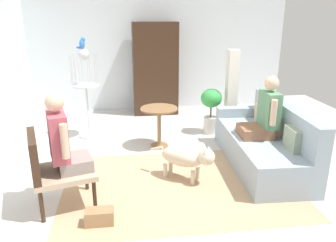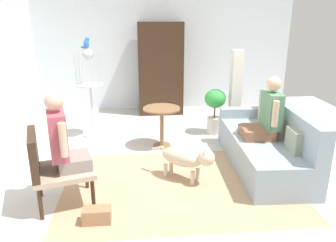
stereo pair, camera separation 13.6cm
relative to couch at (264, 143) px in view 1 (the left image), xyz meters
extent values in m
plane|color=beige|center=(-1.28, -0.22, -0.31)|extent=(8.14, 8.14, 0.00)
cube|color=silver|center=(-1.28, 3.23, 1.00)|extent=(5.85, 0.12, 2.62)
cube|color=tan|center=(-1.30, -0.46, -0.31)|extent=(2.88, 2.03, 0.01)
cube|color=#8EA0AD|center=(-0.06, -0.02, -0.09)|extent=(0.92, 2.06, 0.44)
cube|color=#8EA0AD|center=(0.26, -0.03, 0.35)|extent=(0.26, 2.03, 0.44)
cube|color=#8EA0AD|center=(-0.02, 0.90, 0.21)|extent=(0.84, 0.21, 0.15)
cube|color=gray|center=(0.11, -0.54, 0.27)|extent=(0.11, 0.32, 0.28)
cube|color=tan|center=(0.14, 0.02, 0.27)|extent=(0.11, 0.31, 0.28)
cube|color=#C6B284|center=(0.16, 0.58, 0.27)|extent=(0.11, 0.30, 0.28)
cylinder|color=#382316|center=(-2.45, -0.41, -0.13)|extent=(0.04, 0.04, 0.37)
cylinder|color=#382316|center=(-2.31, -0.89, -0.13)|extent=(0.04, 0.04, 0.37)
cylinder|color=#382316|center=(-2.97, -0.56, -0.13)|extent=(0.04, 0.04, 0.37)
cylinder|color=#382316|center=(-2.84, -1.04, -0.13)|extent=(0.04, 0.04, 0.37)
cube|color=tan|center=(-2.64, -0.72, 0.09)|extent=(0.78, 0.75, 0.06)
cube|color=#382316|center=(-2.91, -0.80, 0.34)|extent=(0.24, 0.60, 0.46)
cube|color=brown|center=(-0.17, -0.02, 0.20)|extent=(0.43, 0.43, 0.14)
cube|color=#598C66|center=(0.01, -0.02, 0.51)|extent=(0.20, 0.42, 0.49)
sphere|color=#DDB293|center=(0.01, -0.02, 0.88)|extent=(0.19, 0.19, 0.19)
cylinder|color=#DDB293|center=(-0.04, -0.27, 0.54)|extent=(0.08, 0.08, 0.34)
cylinder|color=#DDB293|center=(-0.02, 0.23, 0.54)|extent=(0.08, 0.08, 0.34)
cube|color=gray|center=(-2.52, -0.69, 0.19)|extent=(0.45, 0.47, 0.14)
cube|color=#B24C59|center=(-2.66, -0.73, 0.52)|extent=(0.28, 0.42, 0.52)
sphere|color=#DDB293|center=(-2.66, -0.73, 0.89)|extent=(0.20, 0.20, 0.20)
cylinder|color=#DDB293|center=(-2.69, -0.50, 0.54)|extent=(0.08, 0.08, 0.36)
cylinder|color=#DDB293|center=(-2.56, -0.94, 0.54)|extent=(0.08, 0.08, 0.36)
cylinder|color=olive|center=(-1.41, 0.84, 0.33)|extent=(0.58, 0.58, 0.02)
cylinder|color=olive|center=(-1.41, 0.84, 0.00)|extent=(0.06, 0.06, 0.63)
cylinder|color=olive|center=(-1.41, 0.84, -0.30)|extent=(0.28, 0.28, 0.03)
ellipsoid|color=beige|center=(-1.25, -0.29, 0.00)|extent=(0.61, 0.54, 0.24)
sphere|color=beige|center=(-0.97, -0.50, 0.07)|extent=(0.21, 0.21, 0.21)
cone|color=beige|center=(-0.94, -0.46, 0.17)|extent=(0.06, 0.06, 0.06)
cone|color=beige|center=(-1.00, -0.54, 0.17)|extent=(0.06, 0.06, 0.06)
cylinder|color=beige|center=(-1.54, -0.06, 0.04)|extent=(0.17, 0.14, 0.10)
cylinder|color=beige|center=(-1.04, -0.35, -0.22)|extent=(0.06, 0.06, 0.19)
cylinder|color=beige|center=(-1.13, -0.47, -0.22)|extent=(0.06, 0.06, 0.19)
cylinder|color=beige|center=(-1.36, -0.11, -0.22)|extent=(0.06, 0.06, 0.19)
cylinder|color=beige|center=(-1.45, -0.22, -0.22)|extent=(0.06, 0.06, 0.19)
cylinder|color=silver|center=(-2.58, 1.48, -0.30)|extent=(0.36, 0.36, 0.03)
cylinder|color=silver|center=(-2.58, 1.48, 0.14)|extent=(0.04, 0.04, 0.90)
cylinder|color=silver|center=(-2.58, 1.48, 0.60)|extent=(0.47, 0.47, 0.02)
cylinder|color=silver|center=(-2.36, 1.48, 0.86)|extent=(0.01, 0.01, 0.50)
cylinder|color=silver|center=(-2.40, 1.61, 0.86)|extent=(0.01, 0.01, 0.50)
cylinder|color=silver|center=(-2.51, 1.69, 0.86)|extent=(0.01, 0.01, 0.50)
cylinder|color=silver|center=(-2.65, 1.69, 0.86)|extent=(0.01, 0.01, 0.50)
cylinder|color=silver|center=(-2.76, 1.61, 0.86)|extent=(0.01, 0.01, 0.50)
cylinder|color=silver|center=(-2.80, 1.48, 0.86)|extent=(0.01, 0.01, 0.50)
cylinder|color=silver|center=(-2.76, 1.35, 0.86)|extent=(0.01, 0.01, 0.50)
cylinder|color=silver|center=(-2.65, 1.27, 0.86)|extent=(0.01, 0.01, 0.50)
cylinder|color=silver|center=(-2.51, 1.27, 0.86)|extent=(0.01, 0.01, 0.50)
cylinder|color=silver|center=(-2.40, 1.35, 0.86)|extent=(0.01, 0.01, 0.50)
sphere|color=silver|center=(-2.58, 1.48, 1.11)|extent=(0.19, 0.19, 0.19)
ellipsoid|color=blue|center=(-2.59, 1.48, 1.28)|extent=(0.09, 0.10, 0.16)
sphere|color=blue|center=(-2.57, 1.48, 1.35)|extent=(0.07, 0.07, 0.07)
cone|color=#D8BF4C|center=(-2.53, 1.48, 1.35)|extent=(0.03, 0.02, 0.02)
ellipsoid|color=blue|center=(-2.63, 1.48, 1.23)|extent=(0.12, 0.03, 0.04)
cylinder|color=beige|center=(-0.43, 1.36, -0.16)|extent=(0.25, 0.25, 0.30)
cylinder|color=brown|center=(-0.43, 1.36, 0.09)|extent=(0.03, 0.03, 0.20)
ellipsoid|color=green|center=(-0.43, 1.36, 0.33)|extent=(0.37, 0.37, 0.33)
cube|color=#4C4742|center=(-0.09, 1.31, -0.28)|extent=(0.20, 0.20, 0.06)
cube|color=white|center=(-0.09, 1.31, 0.46)|extent=(0.18, 0.18, 1.43)
cube|color=#382316|center=(-1.28, 2.82, 0.64)|extent=(0.92, 0.56, 1.90)
cube|color=#99724C|center=(-2.25, -1.15, -0.23)|extent=(0.29, 0.16, 0.16)
camera|label=1|loc=(-1.95, -4.17, 1.78)|focal=35.66mm
camera|label=2|loc=(-1.81, -4.19, 1.78)|focal=35.66mm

